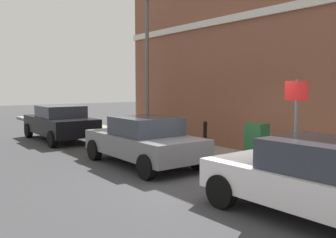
% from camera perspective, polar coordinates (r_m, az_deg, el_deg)
% --- Properties ---
extents(ground, '(80.00, 80.00, 0.00)m').
position_cam_1_polar(ground, '(8.77, 7.64, -10.04)').
color(ground, '#38383A').
extents(sidewalk, '(2.39, 30.00, 0.15)m').
position_cam_1_polar(sidewalk, '(14.57, -3.41, -3.59)').
color(sidewalk, gray).
rests_on(sidewalk, ground).
extents(corner_building, '(7.10, 10.73, 7.53)m').
position_cam_1_polar(corner_building, '(15.82, 16.69, 10.30)').
color(corner_building, brown).
rests_on(corner_building, ground).
extents(car_white, '(2.03, 4.46, 1.40)m').
position_cam_1_polar(car_white, '(6.64, 24.73, -8.86)').
color(car_white, silver).
rests_on(car_white, ground).
extents(car_grey, '(1.95, 4.08, 1.42)m').
position_cam_1_polar(car_grey, '(10.53, -3.85, -3.41)').
color(car_grey, slate).
rests_on(car_grey, ground).
extents(car_black, '(2.02, 4.40, 1.49)m').
position_cam_1_polar(car_black, '(15.94, -16.73, -0.54)').
color(car_black, black).
rests_on(car_black, ground).
extents(utility_cabinet, '(0.46, 0.61, 1.15)m').
position_cam_1_polar(utility_cabinet, '(10.11, 13.85, -4.16)').
color(utility_cabinet, '#1E4C28').
rests_on(utility_cabinet, sidewalk).
extents(bollard_near_cabinet, '(0.14, 0.14, 1.04)m').
position_cam_1_polar(bollard_near_cabinet, '(11.63, 5.89, -2.70)').
color(bollard_near_cabinet, black).
rests_on(bollard_near_cabinet, sidewalk).
extents(bollard_far_kerb, '(0.14, 0.14, 1.04)m').
position_cam_1_polar(bollard_far_kerb, '(12.62, -2.89, -2.06)').
color(bollard_far_kerb, black).
rests_on(bollard_far_kerb, sidewalk).
extents(street_sign, '(0.08, 0.60, 2.30)m').
position_cam_1_polar(street_sign, '(8.69, 19.64, 0.70)').
color(street_sign, '#59595B').
rests_on(street_sign, sidewalk).
extents(lamppost, '(0.20, 0.44, 5.72)m').
position_cam_1_polar(lamppost, '(14.33, -3.32, 9.20)').
color(lamppost, '#59595B').
rests_on(lamppost, sidewalk).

